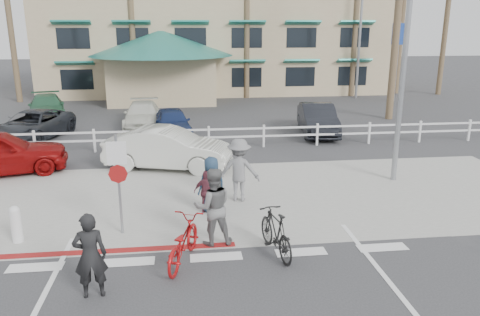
{
  "coord_description": "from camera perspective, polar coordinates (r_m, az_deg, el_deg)",
  "views": [
    {
      "loc": [
        -0.63,
        -9.13,
        5.15
      ],
      "look_at": [
        0.92,
        3.64,
        1.5
      ],
      "focal_mm": 35.0,
      "sensor_mm": 36.0,
      "label": 1
    }
  ],
  "objects": [
    {
      "name": "bike_black",
      "position": [
        10.97,
        4.39,
        -9.02
      ],
      "size": [
        0.87,
        1.89,
        1.1
      ],
      "primitive_type": "imported",
      "rotation": [
        0.0,
        0.0,
        3.34
      ],
      "color": "black",
      "rests_on": "ground"
    },
    {
      "name": "info_sign",
      "position": [
        34.48,
        18.57,
        11.14
      ],
      "size": [
        1.2,
        0.16,
        5.6
      ],
      "primitive_type": null,
      "color": "navy",
      "rests_on": "ground"
    },
    {
      "name": "pedestrian_b",
      "position": [
        13.31,
        -3.47,
        -3.23
      ],
      "size": [
        0.91,
        0.74,
        1.61
      ],
      "primitive_type": "imported",
      "rotation": [
        0.0,
        0.0,
        3.47
      ],
      "color": "#20354E",
      "rests_on": "ground"
    },
    {
      "name": "ground",
      "position": [
        10.5,
        -2.68,
        -13.55
      ],
      "size": [
        140.0,
        140.0,
        0.0
      ],
      "primitive_type": "plane",
      "color": "#333335"
    },
    {
      "name": "pedestrian_child",
      "position": [
        13.26,
        -4.09,
        -4.16
      ],
      "size": [
        0.79,
        0.49,
        1.25
      ],
      "primitive_type": "imported",
      "rotation": [
        0.0,
        0.0,
        2.87
      ],
      "color": "#5F2934",
      "rests_on": "ground"
    },
    {
      "name": "bike_red",
      "position": [
        10.65,
        -7.01,
        -10.12
      ],
      "size": [
        1.26,
        2.06,
        1.02
      ],
      "primitive_type": "imported",
      "rotation": [
        0.0,
        0.0,
        2.82
      ],
      "color": "#9D0C0E",
      "rests_on": "ground"
    },
    {
      "name": "bollard_0",
      "position": [
        12.78,
        -25.64,
        -7.28
      ],
      "size": [
        0.26,
        0.26,
        0.95
      ],
      "primitive_type": null,
      "color": "silver",
      "rests_on": "ground"
    },
    {
      "name": "pedestrian_a",
      "position": [
        14.06,
        -0.1,
        -1.48
      ],
      "size": [
        1.38,
        0.99,
        1.93
      ],
      "primitive_type": "imported",
      "rotation": [
        0.0,
        0.0,
        2.9
      ],
      "color": "slate",
      "rests_on": "ground"
    },
    {
      "name": "streetlight_1",
      "position": [
        35.46,
        14.43,
        14.73
      ],
      "size": [
        0.6,
        2.0,
        9.5
      ],
      "primitive_type": null,
      "color": "gray",
      "rests_on": "ground"
    },
    {
      "name": "lot_car_4",
      "position": [
        28.91,
        -22.51,
        5.75
      ],
      "size": [
        3.05,
        5.01,
        1.36
      ],
      "primitive_type": "imported",
      "rotation": [
        0.0,
        0.0,
        0.26
      ],
      "color": "#2A5F40",
      "rests_on": "ground"
    },
    {
      "name": "streetlight_0",
      "position": [
        16.29,
        19.54,
        12.68
      ],
      "size": [
        0.6,
        2.0,
        9.0
      ],
      "primitive_type": null,
      "color": "gray",
      "rests_on": "ground"
    },
    {
      "name": "lot_car_1",
      "position": [
        24.96,
        -11.79,
        5.13
      ],
      "size": [
        1.93,
        4.53,
        1.3
      ],
      "primitive_type": "imported",
      "rotation": [
        0.0,
        0.0,
        0.02
      ],
      "color": "silver",
      "rests_on": "ground"
    },
    {
      "name": "sign_post",
      "position": [
        12.04,
        -14.57,
        -2.59
      ],
      "size": [
        0.5,
        0.1,
        2.9
      ],
      "primitive_type": null,
      "color": "gray",
      "rests_on": "ground"
    },
    {
      "name": "lot_car_3",
      "position": [
        23.23,
        9.45,
        4.68
      ],
      "size": [
        2.11,
        4.62,
        1.47
      ],
      "primitive_type": "imported",
      "rotation": [
        0.0,
        0.0,
        -0.13
      ],
      "color": "black",
      "rests_on": "ground"
    },
    {
      "name": "car_white_sedan",
      "position": [
        17.51,
        -8.78,
        1.15
      ],
      "size": [
        4.91,
        2.84,
        1.53
      ],
      "primitive_type": "imported",
      "rotation": [
        0.0,
        0.0,
        1.29
      ],
      "color": "beige",
      "rests_on": "ground"
    },
    {
      "name": "palm_9",
      "position": [
        39.39,
        24.02,
        16.52
      ],
      "size": [
        4.0,
        4.0,
        13.0
      ],
      "primitive_type": null,
      "color": "#205326",
      "rests_on": "ground"
    },
    {
      "name": "building",
      "position": [
        40.22,
        -3.3,
        16.54
      ],
      "size": [
        28.0,
        16.0,
        11.3
      ],
      "primitive_type": null,
      "color": "tan",
      "rests_on": "ground"
    },
    {
      "name": "rider_black",
      "position": [
        11.29,
        -3.32,
        -5.95
      ],
      "size": [
        1.0,
        0.81,
        1.93
      ],
      "primitive_type": "imported",
      "rotation": [
        0.0,
        0.0,
        3.23
      ],
      "color": "slate",
      "rests_on": "ground"
    },
    {
      "name": "cross_street",
      "position": [
        18.38,
        -4.68,
        -0.47
      ],
      "size": [
        40.0,
        5.0,
        0.01
      ],
      "primitive_type": "cube",
      "color": "#333335",
      "rests_on": "ground"
    },
    {
      "name": "parking_lot",
      "position": [
        27.62,
        -5.51,
        5.04
      ],
      "size": [
        50.0,
        16.0,
        0.01
      ],
      "primitive_type": "cube",
      "color": "#333335",
      "rests_on": "ground"
    },
    {
      "name": "sidewalk_plaza",
      "position": [
        14.58,
        -4.02,
        -4.85
      ],
      "size": [
        22.0,
        7.0,
        0.01
      ],
      "primitive_type": "cube",
      "color": "gray",
      "rests_on": "ground"
    },
    {
      "name": "lot_car_0",
      "position": [
        23.85,
        -23.97,
        3.65
      ],
      "size": [
        3.33,
        5.23,
        1.34
      ],
      "primitive_type": "imported",
      "rotation": [
        0.0,
        0.0,
        -0.25
      ],
      "color": "#202329",
      "rests_on": "ground"
    },
    {
      "name": "palm_5",
      "position": [
        34.47,
        0.85,
        18.1
      ],
      "size": [
        4.0,
        4.0,
        13.0
      ],
      "primitive_type": null,
      "color": "#205326",
      "rests_on": "ground"
    },
    {
      "name": "rail_fence",
      "position": [
        20.21,
        -3.53,
        2.51
      ],
      "size": [
        29.4,
        0.16,
        1.0
      ],
      "primitive_type": null,
      "color": "silver",
      "rests_on": "ground"
    },
    {
      "name": "rider_red",
      "position": [
        9.65,
        -17.8,
        -11.26
      ],
      "size": [
        0.69,
        0.51,
        1.76
      ],
      "primitive_type": "imported",
      "rotation": [
        0.0,
        0.0,
        3.29
      ],
      "color": "black",
      "rests_on": "ground"
    },
    {
      "name": "palm_1",
      "position": [
        36.0,
        -26.48,
        16.43
      ],
      "size": [
        4.0,
        4.0,
        13.0
      ],
      "primitive_type": null,
      "color": "#205326",
      "rests_on": "ground"
    },
    {
      "name": "lot_car_2",
      "position": [
        22.75,
        -8.26,
        4.33
      ],
      "size": [
        2.13,
        4.13,
        1.34
      ],
      "primitive_type": "imported",
      "rotation": [
        0.0,
        0.0,
        0.14
      ],
      "color": "navy",
      "rests_on": "ground"
    },
    {
      "name": "curb_red",
      "position": [
        11.78,
        -18.13,
        -10.88
      ],
      "size": [
        7.0,
        0.25,
        0.02
      ],
      "primitive_type": "cube",
      "color": "maroon",
      "rests_on": "ground"
    }
  ]
}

